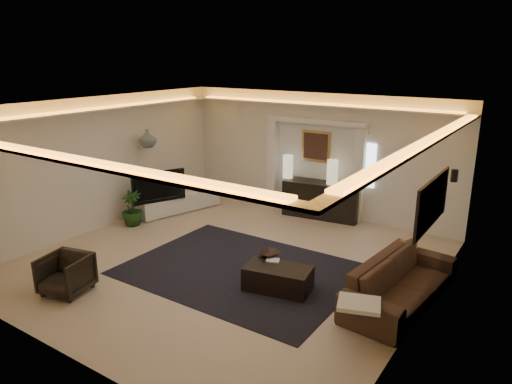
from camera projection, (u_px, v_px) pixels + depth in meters
The scene contains 33 objects.
floor at pixel (230, 261), 8.93m from camera, with size 7.00×7.00×0.00m, color tan.
ceiling at pixel (227, 106), 8.11m from camera, with size 7.00×7.00×0.00m, color white.
wall_back at pixel (316, 154), 11.32m from camera, with size 7.00×7.00×0.00m, color silver.
wall_front at pixel (55, 253), 5.73m from camera, with size 7.00×7.00×0.00m, color silver.
wall_left at pixel (101, 163), 10.38m from camera, with size 7.00×7.00×0.00m, color silver.
wall_right at pixel (427, 225), 6.66m from camera, with size 7.00×7.00×0.00m, color silver.
cove_soffit at pixel (227, 123), 8.19m from camera, with size 7.00×7.00×0.04m, color silver.
daylight_slit at pixel (370, 166), 10.61m from camera, with size 0.25×0.03×1.00m, color white.
area_rug at pixel (241, 270), 8.56m from camera, with size 4.00×3.00×0.01m, color black.
pilaster_left at pixel (273, 163), 11.95m from camera, with size 0.22×0.20×2.20m, color silver.
pilaster_right at pixel (359, 176), 10.72m from camera, with size 0.22×0.20×2.20m, color silver.
alcove_header at pixel (315, 121), 11.01m from camera, with size 2.52×0.20×0.12m, color silver.
painting_frame at pixel (316, 146), 11.23m from camera, with size 0.74×0.04×0.74m, color tan.
painting_canvas at pixel (315, 146), 11.21m from camera, with size 0.62×0.02×0.62m, color #4C2D1E.
art_panel_frame at pixel (432, 202), 6.84m from camera, with size 0.04×1.64×0.74m, color black.
art_panel_gold at pixel (431, 202), 6.86m from camera, with size 0.02×1.50×0.62m, color tan.
wall_sconce at pixel (454, 176), 8.41m from camera, with size 0.12×0.12×0.22m, color black.
wall_niche at pixel (149, 145), 11.41m from camera, with size 0.10×0.55×0.04m, color silver.
console at pixel (321, 201), 11.25m from camera, with size 1.81×0.57×0.90m, color black.
lamp_left at pixel (288, 168), 11.48m from camera, with size 0.25×0.25×0.56m, color beige.
lamp_right at pixel (332, 174), 10.92m from camera, with size 0.26×0.26×0.57m, color beige.
media_ledge at pixel (179, 202), 11.72m from camera, with size 0.53×2.12×0.40m, color silver.
tv at pixel (157, 184), 11.09m from camera, with size 0.17×1.28×0.74m, color black.
figurine at pixel (176, 183), 11.89m from camera, with size 0.13×0.13×0.34m, color black.
ginger_jar at pixel (147, 138), 10.94m from camera, with size 0.40×0.40×0.42m, color #414C55.
plant at pixel (132, 208), 10.70m from camera, with size 0.45×0.45×0.81m, color #16340F.
sofa at pixel (401, 282), 7.35m from camera, with size 0.95×2.42×0.71m, color brown.
throw_blanket at pixel (359, 304), 6.33m from camera, with size 0.56×0.46×0.06m, color white.
throw_pillow at pixel (408, 247), 8.19m from camera, with size 0.11×0.38×0.38m, color tan.
coffee_table at pixel (278, 278), 7.80m from camera, with size 1.08×0.59×0.40m, color black.
bowl at pixel (269, 254), 8.16m from camera, with size 0.34×0.34×0.08m, color black.
magazine at pixel (273, 260), 7.97m from camera, with size 0.22×0.16×0.03m, color silver.
armchair at pixel (66, 274), 7.68m from camera, with size 0.70×0.72×0.65m, color black.
Camera 1 is at (4.96, -6.55, 3.77)m, focal length 33.21 mm.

